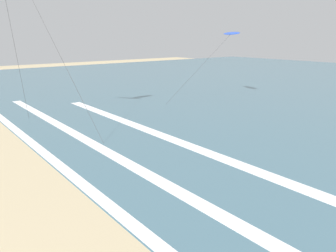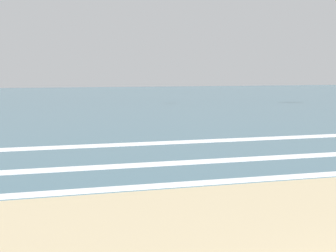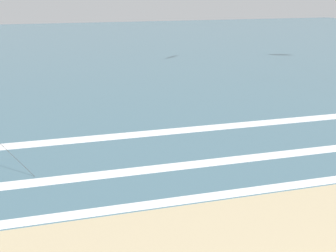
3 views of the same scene
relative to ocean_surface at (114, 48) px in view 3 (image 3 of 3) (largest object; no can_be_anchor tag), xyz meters
name	(u,v)px [view 3 (image 3 of 3)]	position (x,y,z in m)	size (l,w,h in m)	color
ocean_surface	(114,48)	(0.00, 0.00, 0.00)	(140.00, 90.00, 0.01)	#476B7A
wave_foam_shoreline	(264,189)	(1.70, -44.60, 0.01)	(55.96, 0.64, 0.01)	white
wave_foam_mid_break	(179,166)	(-1.46, -41.33, 0.01)	(54.61, 0.85, 0.01)	white
wave_foam_outer_break	(203,129)	(1.61, -36.35, 0.01)	(50.52, 1.02, 0.01)	white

